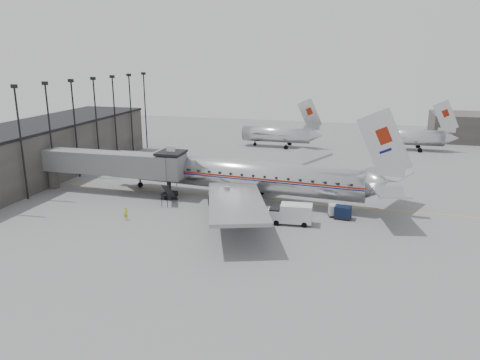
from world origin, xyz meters
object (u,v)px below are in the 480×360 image
at_px(airliner, 245,175).
at_px(service_van, 291,214).
at_px(ramp_worker, 126,214).
at_px(baggage_cart_navy, 343,212).
at_px(baggage_cart_white, 336,210).

relative_size(airliner, service_van, 8.01).
bearing_deg(service_van, ramp_worker, -172.79).
relative_size(service_van, baggage_cart_navy, 2.46).
distance_m(airliner, service_van, 10.87).
distance_m(airliner, ramp_worker, 16.51).
relative_size(airliner, baggage_cart_white, 19.34).
bearing_deg(ramp_worker, service_van, 12.47).
distance_m(service_van, baggage_cart_navy, 6.66).
bearing_deg(airliner, ramp_worker, -129.98).
relative_size(baggage_cart_white, ramp_worker, 1.40).
bearing_deg(baggage_cart_white, service_van, -154.49).
distance_m(airliner, baggage_cart_white, 13.15).
bearing_deg(baggage_cart_navy, airliner, 167.89).
xyz_separation_m(service_van, ramp_worker, (-18.96, -3.89, -0.48)).
relative_size(airliner, baggage_cart_navy, 19.70).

